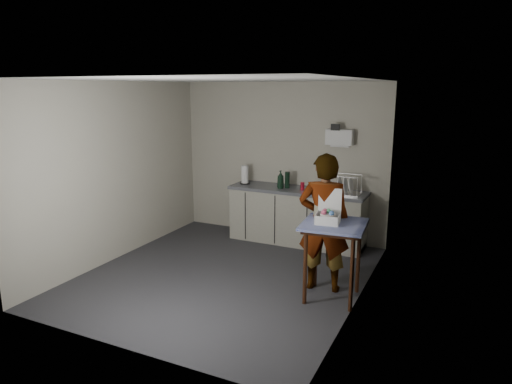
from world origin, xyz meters
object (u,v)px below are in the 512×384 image
at_px(kitchen_counter, 297,218).
at_px(dish_rack, 346,190).
at_px(bakery_box, 328,215).
at_px(side_table, 334,233).
at_px(standing_man, 324,223).
at_px(paper_towel, 245,175).
at_px(dark_bottle, 287,180).
at_px(soap_bottle, 281,179).
at_px(soda_can, 302,186).

height_order(kitchen_counter, dish_rack, dish_rack).
bearing_deg(bakery_box, side_table, -3.53).
relative_size(standing_man, paper_towel, 5.55).
bearing_deg(side_table, dish_rack, 94.94).
height_order(standing_man, dish_rack, standing_man).
xyz_separation_m(standing_man, dark_bottle, (-1.09, 1.53, 0.17)).
distance_m(side_table, bakery_box, 0.22).
bearing_deg(soap_bottle, side_table, -50.46).
bearing_deg(kitchen_counter, standing_man, -59.15).
distance_m(kitchen_counter, paper_towel, 1.14).
xyz_separation_m(side_table, standing_man, (-0.19, 0.21, 0.05)).
bearing_deg(paper_towel, side_table, -40.23).
bearing_deg(side_table, paper_towel, 134.76).
relative_size(standing_man, dish_rack, 4.04).
distance_m(side_table, dark_bottle, 2.16).
bearing_deg(dish_rack, standing_man, -85.71).
distance_m(soap_bottle, bakery_box, 2.10).
relative_size(soda_can, bakery_box, 0.32).
bearing_deg(paper_towel, bakery_box, -41.42).
distance_m(dish_rack, bakery_box, 1.73).
distance_m(standing_man, soap_bottle, 1.87).
distance_m(side_table, standing_man, 0.28).
height_order(kitchen_counter, standing_man, standing_man).
relative_size(soap_bottle, dish_rack, 0.68).
distance_m(kitchen_counter, dark_bottle, 0.64).
bearing_deg(dark_bottle, soap_bottle, -134.21).
relative_size(kitchen_counter, bakery_box, 5.75).
distance_m(standing_man, paper_towel, 2.41).
bearing_deg(dark_bottle, side_table, -53.61).
relative_size(side_table, dark_bottle, 3.57).
bearing_deg(paper_towel, standing_man, -39.31).
bearing_deg(standing_man, side_table, 122.13).
relative_size(paper_towel, dish_rack, 0.73).
height_order(standing_man, dark_bottle, standing_man).
bearing_deg(kitchen_counter, dish_rack, -2.32).
bearing_deg(standing_man, kitchen_counter, -68.84).
xyz_separation_m(soda_can, dish_rack, (0.70, 0.01, 0.01)).
height_order(soap_bottle, dark_bottle, soap_bottle).
bearing_deg(soda_can, bakery_box, -61.46).
bearing_deg(side_table, dark_bottle, 121.38).
distance_m(kitchen_counter, soap_bottle, 0.69).
relative_size(soda_can, dish_rack, 0.29).
relative_size(side_table, dish_rack, 2.20).
bearing_deg(side_table, kitchen_counter, 117.33).
bearing_deg(standing_man, soap_bottle, -60.50).
xyz_separation_m(standing_man, dish_rack, (-0.11, 1.50, 0.11)).
bearing_deg(kitchen_counter, soda_can, -23.89).
relative_size(soap_bottle, bakery_box, 0.76).
bearing_deg(dark_bottle, soda_can, -8.31).
xyz_separation_m(kitchen_counter, standing_man, (0.91, -1.53, 0.44)).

